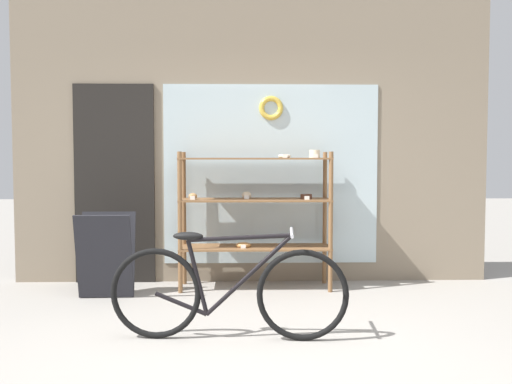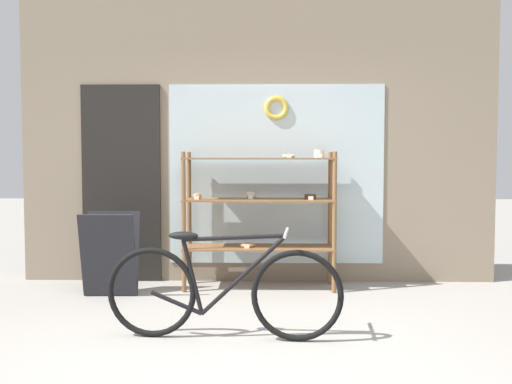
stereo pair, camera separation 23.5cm
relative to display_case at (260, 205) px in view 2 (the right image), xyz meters
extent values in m
plane|color=gray|center=(-0.04, -2.02, -0.85)|extent=(30.00, 30.00, 0.00)
cube|color=gray|center=(-0.04, 0.36, 0.75)|extent=(5.05, 0.08, 3.20)
cube|color=silver|center=(0.16, 0.31, 0.30)|extent=(2.27, 0.02, 1.90)
cube|color=black|center=(-1.49, 0.31, 0.20)|extent=(0.84, 0.03, 2.10)
torus|color=gold|center=(0.16, 0.30, 1.00)|extent=(0.26, 0.06, 0.26)
cylinder|color=brown|center=(-0.75, -0.20, -0.15)|extent=(0.04, 0.04, 1.39)
cylinder|color=brown|center=(0.73, -0.20, -0.15)|extent=(0.04, 0.04, 1.39)
cylinder|color=brown|center=(-0.75, 0.20, -0.15)|extent=(0.04, 0.04, 1.39)
cylinder|color=brown|center=(0.73, 0.20, -0.15)|extent=(0.04, 0.04, 1.39)
cube|color=brown|center=(-0.01, 0.00, -0.43)|extent=(1.52, 0.44, 0.02)
cube|color=brown|center=(-0.01, 0.00, 0.05)|extent=(1.52, 0.44, 0.02)
cube|color=brown|center=(-0.01, 0.00, 0.47)|extent=(1.52, 0.44, 0.02)
torus|color=beige|center=(0.29, 0.02, 0.50)|extent=(0.13, 0.13, 0.03)
cube|color=white|center=(0.29, -0.05, 0.50)|extent=(0.05, 0.00, 0.04)
ellipsoid|color=#AD7F4C|center=(-0.64, -0.03, 0.09)|extent=(0.09, 0.08, 0.06)
cube|color=white|center=(-0.64, -0.08, 0.08)|extent=(0.05, 0.00, 0.04)
torus|color=#B27A42|center=(-0.13, -0.04, -0.40)|extent=(0.16, 0.16, 0.04)
cube|color=white|center=(-0.13, -0.12, -0.40)|extent=(0.05, 0.00, 0.04)
cylinder|color=#422619|center=(0.50, -0.05, 0.09)|extent=(0.12, 0.12, 0.05)
cube|color=white|center=(0.50, -0.11, 0.08)|extent=(0.05, 0.00, 0.04)
ellipsoid|color=beige|center=(-0.10, 0.06, 0.10)|extent=(0.10, 0.09, 0.07)
cube|color=white|center=(-0.10, 0.00, 0.08)|extent=(0.05, 0.00, 0.04)
cylinder|color=beige|center=(0.59, 0.03, 0.52)|extent=(0.11, 0.11, 0.08)
cube|color=white|center=(0.59, -0.03, 0.50)|extent=(0.05, 0.00, 0.04)
torus|color=black|center=(-0.78, -1.62, -0.51)|extent=(0.67, 0.09, 0.67)
torus|color=black|center=(0.29, -1.70, -0.51)|extent=(0.67, 0.09, 0.67)
cylinder|color=black|center=(-0.10, -1.67, -0.37)|extent=(0.64, 0.08, 0.61)
cylinder|color=black|center=(-0.16, -1.67, -0.10)|extent=(0.75, 0.09, 0.07)
cylinder|color=black|center=(-0.47, -1.64, -0.39)|extent=(0.17, 0.04, 0.55)
cylinder|color=black|center=(-0.59, -1.64, -0.59)|extent=(0.39, 0.06, 0.18)
ellipsoid|color=black|center=(-0.54, -1.64, -0.09)|extent=(0.23, 0.11, 0.06)
cylinder|color=#B2B2B7|center=(0.21, -1.69, -0.06)|extent=(0.06, 0.46, 0.02)
cube|color=#232328|center=(-1.43, -0.47, -0.44)|extent=(0.52, 0.21, 0.80)
cube|color=#232328|center=(-1.43, -0.29, -0.44)|extent=(0.52, 0.21, 0.80)
camera|label=1|loc=(-0.15, -5.74, 0.47)|focal=40.00mm
camera|label=2|loc=(0.09, -5.74, 0.47)|focal=40.00mm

